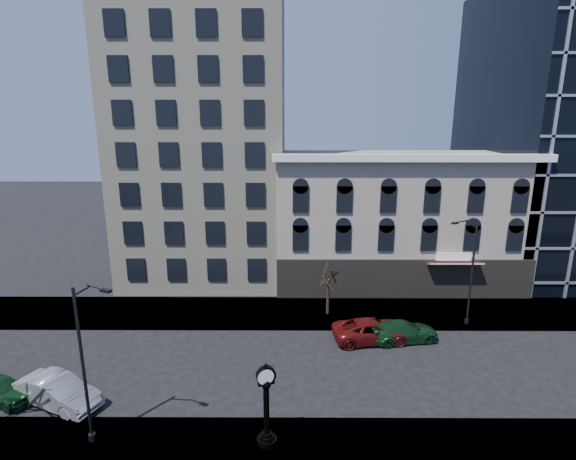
{
  "coord_description": "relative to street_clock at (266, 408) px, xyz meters",
  "views": [
    {
      "loc": [
        2.14,
        -25.39,
        15.67
      ],
      "look_at": [
        2.0,
        4.0,
        8.0
      ],
      "focal_mm": 28.0,
      "sensor_mm": 36.0,
      "label": 1
    }
  ],
  "objects": [
    {
      "name": "car_near_b",
      "position": [
        -11.67,
        3.05,
        -1.24
      ],
      "size": [
        5.36,
        3.65,
        1.67
      ],
      "primitive_type": "imported",
      "rotation": [
        0.0,
        0.0,
        1.16
      ],
      "color": "#A5A8AD",
      "rests_on": "ground"
    },
    {
      "name": "bare_tree_far",
      "position": [
        4.12,
        14.61,
        1.53
      ],
      "size": [
        2.7,
        2.7,
        4.63
      ],
      "color": "black",
      "rests_on": "sidewalk_far"
    },
    {
      "name": "ground",
      "position": [
        -1.02,
        6.88,
        -2.07
      ],
      "size": [
        160.0,
        160.0,
        0.0
      ],
      "primitive_type": "plane",
      "color": "black",
      "rests_on": "ground"
    },
    {
      "name": "street_lamp_near",
      "position": [
        -7.99,
        -0.1,
        4.46
      ],
      "size": [
        2.09,
        1.01,
        8.49
      ],
      "rotation": [
        0.0,
        0.0,
        -0.38
      ],
      "color": "black",
      "rests_on": "sidewalk_near"
    },
    {
      "name": "street_clock",
      "position": [
        0.0,
        0.0,
        0.0
      ],
      "size": [
        0.98,
        0.98,
        4.32
      ],
      "rotation": [
        0.0,
        0.0,
        0.34
      ],
      "color": "black",
      "rests_on": "sidewalk_near"
    },
    {
      "name": "car_far_b",
      "position": [
        9.12,
        10.39,
        -1.35
      ],
      "size": [
        5.27,
        2.88,
        1.45
      ],
      "primitive_type": "imported",
      "rotation": [
        0.0,
        0.0,
        1.75
      ],
      "color": "#143F1E",
      "rests_on": "ground"
    },
    {
      "name": "victorian_row",
      "position": [
        10.98,
        22.77,
        3.92
      ],
      "size": [
        22.6,
        11.19,
        12.5
      ],
      "color": "#9F9283",
      "rests_on": "ground"
    },
    {
      "name": "car_far_a",
      "position": [
        6.93,
        10.41,
        -1.3
      ],
      "size": [
        5.88,
        3.29,
        1.55
      ],
      "primitive_type": "imported",
      "rotation": [
        0.0,
        0.0,
        1.7
      ],
      "color": "maroon",
      "rests_on": "ground"
    },
    {
      "name": "sidewalk_far",
      "position": [
        -1.02,
        14.88,
        -2.01
      ],
      "size": [
        160.0,
        6.0,
        0.12
      ],
      "primitive_type": "cube",
      "color": "gray",
      "rests_on": "ground"
    },
    {
      "name": "street_lamp_far",
      "position": [
        14.01,
        12.7,
        4.33
      ],
      "size": [
        2.1,
        0.83,
        8.33
      ],
      "rotation": [
        0.0,
        0.0,
        3.43
      ],
      "color": "black",
      "rests_on": "sidewalk_far"
    },
    {
      "name": "cream_tower",
      "position": [
        -7.14,
        25.76,
        17.24
      ],
      "size": [
        15.9,
        15.4,
        42.5
      ],
      "color": "beige",
      "rests_on": "ground"
    }
  ]
}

